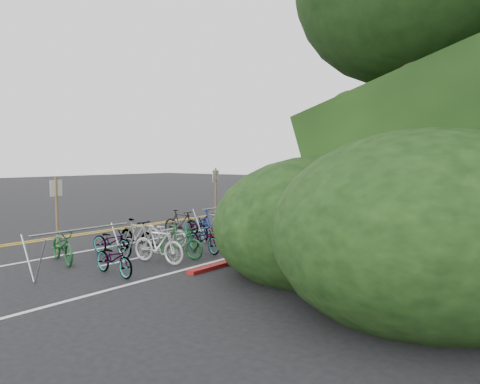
# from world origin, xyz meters

# --- Properties ---
(ground) EXTENTS (120.00, 120.00, 0.00)m
(ground) POSITION_xyz_m (0.00, 0.00, 0.00)
(ground) COLOR black
(ground) RESTS_ON ground
(road_markings) EXTENTS (7.47, 80.00, 0.01)m
(road_markings) POSITION_xyz_m (0.63, 10.10, 0.00)
(road_markings) COLOR gold
(road_markings) RESTS_ON ground
(red_curb) EXTENTS (0.25, 28.00, 0.10)m
(red_curb) POSITION_xyz_m (5.70, 12.00, 0.05)
(red_curb) COLOR maroon
(red_curb) RESTS_ON ground
(bike_rack_front) EXTENTS (1.12, 2.80, 1.12)m
(bike_rack_front) POSITION_xyz_m (3.33, -3.42, 0.81)
(bike_rack_front) COLOR #94979E
(bike_rack_front) RESTS_ON ground
(bike_racks_rest) EXTENTS (1.14, 23.00, 1.17)m
(bike_racks_rest) POSITION_xyz_m (3.00, 13.00, 0.85)
(bike_racks_rest) COLOR #94979E
(bike_racks_rest) RESTS_ON ground
(signpost_near) EXTENTS (0.08, 0.40, 2.34)m
(signpost_near) POSITION_xyz_m (0.46, -2.39, 1.34)
(signpost_near) COLOR brown
(signpost_near) RESTS_ON ground
(signposts_rest) EXTENTS (0.08, 18.40, 2.50)m
(signposts_rest) POSITION_xyz_m (0.60, 14.00, 1.43)
(signposts_rest) COLOR brown
(signposts_rest) RESTS_ON ground
(bike_front) EXTENTS (0.60, 1.65, 0.97)m
(bike_front) POSITION_xyz_m (1.28, 2.19, 0.49)
(bike_front) COLOR black
(bike_front) RESTS_ON ground
(bike_valet) EXTENTS (3.24, 10.45, 1.05)m
(bike_valet) POSITION_xyz_m (2.99, 0.88, 0.46)
(bike_valet) COLOR #144C1E
(bike_valet) RESTS_ON ground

